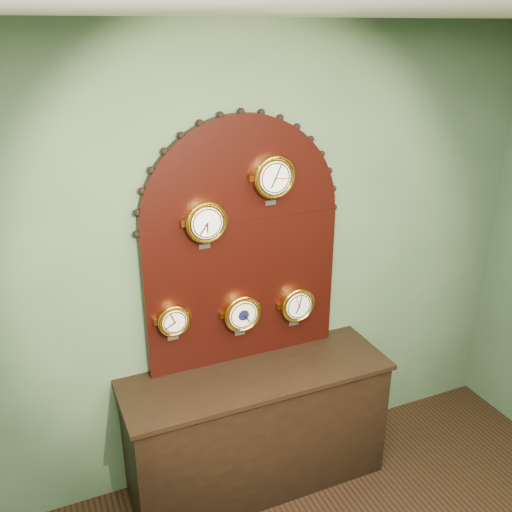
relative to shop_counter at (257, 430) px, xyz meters
name	(u,v)px	position (x,y,z in m)	size (l,w,h in m)	color
wall_back	(240,269)	(0.00, 0.27, 1.00)	(4.00, 4.00, 0.00)	#445F41
shop_counter	(257,430)	(0.00, 0.00, 0.00)	(1.60, 0.50, 0.80)	black
display_board	(242,237)	(0.00, 0.22, 1.23)	(1.26, 0.06, 1.53)	black
roman_clock	(205,222)	(-0.24, 0.15, 1.37)	(0.24, 0.08, 0.29)	gold
arabic_clock	(273,177)	(0.16, 0.15, 1.58)	(0.25, 0.08, 0.30)	gold
hygrometer	(173,320)	(-0.45, 0.15, 0.81)	(0.19, 0.08, 0.24)	gold
barometer	(242,313)	(-0.04, 0.15, 0.77)	(0.24, 0.08, 0.29)	gold
tide_clock	(297,304)	(0.33, 0.15, 0.75)	(0.23, 0.08, 0.28)	gold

